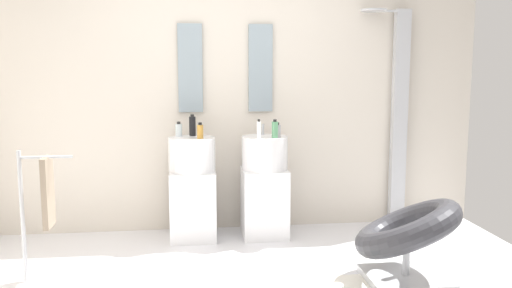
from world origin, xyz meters
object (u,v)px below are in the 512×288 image
pedestal_sink_right (264,186)px  shower_column (398,113)px  soap_bottle_clear (179,130)px  lounge_chair (407,235)px  soap_bottle_black (192,126)px  soap_bottle_green (275,129)px  soap_bottle_grey (277,131)px  pedestal_sink_left (193,188)px  towel_rack (44,195)px  soap_bottle_amber (200,131)px  soap_bottle_white (259,130)px

pedestal_sink_right → shower_column: (1.32, 0.23, 0.62)m
pedestal_sink_right → soap_bottle_clear: (-0.75, 0.09, 0.51)m
pedestal_sink_right → lounge_chair: pedestal_sink_right is taller
soap_bottle_clear → soap_bottle_black: bearing=15.3°
soap_bottle_green → pedestal_sink_right: bearing=122.5°
soap_bottle_grey → lounge_chair: bearing=-56.4°
pedestal_sink_left → lounge_chair: 1.92m
towel_rack → soap_bottle_amber: soap_bottle_amber is taller
shower_column → soap_bottle_white: size_ratio=12.40×
soap_bottle_black → shower_column: bearing=3.1°
pedestal_sink_left → shower_column: 2.07m
soap_bottle_green → soap_bottle_grey: size_ratio=1.23×
pedestal_sink_left → shower_column: size_ratio=0.49×
lounge_chair → soap_bottle_amber: soap_bottle_amber is taller
soap_bottle_white → soap_bottle_green: bearing=3.7°
soap_bottle_black → soap_bottle_clear: soap_bottle_black is taller
soap_bottle_clear → soap_bottle_grey: 0.87m
soap_bottle_clear → soap_bottle_white: soap_bottle_white is taller
soap_bottle_grey → pedestal_sink_right: bearing=139.0°
soap_bottle_black → soap_bottle_clear: 0.13m
pedestal_sink_left → lounge_chair: size_ratio=0.95×
pedestal_sink_right → towel_rack: pedestal_sink_right is taller
lounge_chair → soap_bottle_black: soap_bottle_black is taller
pedestal_sink_right → soap_bottle_amber: bearing=-172.6°
pedestal_sink_left → shower_column: (1.96, 0.23, 0.62)m
shower_column → soap_bottle_clear: size_ratio=15.64×
soap_bottle_amber → pedestal_sink_right: bearing=7.4°
soap_bottle_green → soap_bottle_clear: 0.85m
shower_column → soap_bottle_amber: 1.91m
lounge_chair → soap_bottle_amber: size_ratio=7.73×
towel_rack → soap_bottle_green: 1.94m
soap_bottle_white → soap_bottle_grey: 0.17m
pedestal_sink_right → shower_column: size_ratio=0.49×
pedestal_sink_right → soap_bottle_white: 0.54m
pedestal_sink_right → soap_bottle_white: (-0.07, -0.12, 0.53)m
soap_bottle_clear → soap_bottle_amber: bearing=-41.7°
pedestal_sink_right → lounge_chair: size_ratio=0.95×
soap_bottle_amber → soap_bottle_grey: soap_bottle_amber is taller
pedestal_sink_right → soap_bottle_amber: size_ratio=7.33×
soap_bottle_black → soap_bottle_green: 0.75m
lounge_chair → soap_bottle_grey: bearing=123.6°
soap_bottle_green → soap_bottle_white: soap_bottle_white is taller
soap_bottle_white → lounge_chair: bearing=-49.9°
soap_bottle_black → soap_bottle_white: 0.62m
soap_bottle_green → soap_bottle_grey: (0.03, 0.03, -0.02)m
soap_bottle_black → soap_bottle_amber: bearing=-72.1°
pedestal_sink_right → soap_bottle_green: 0.54m
soap_bottle_amber → soap_bottle_black: bearing=107.9°
soap_bottle_clear → soap_bottle_amber: size_ratio=0.95×
shower_column → lounge_chair: shower_column is taller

